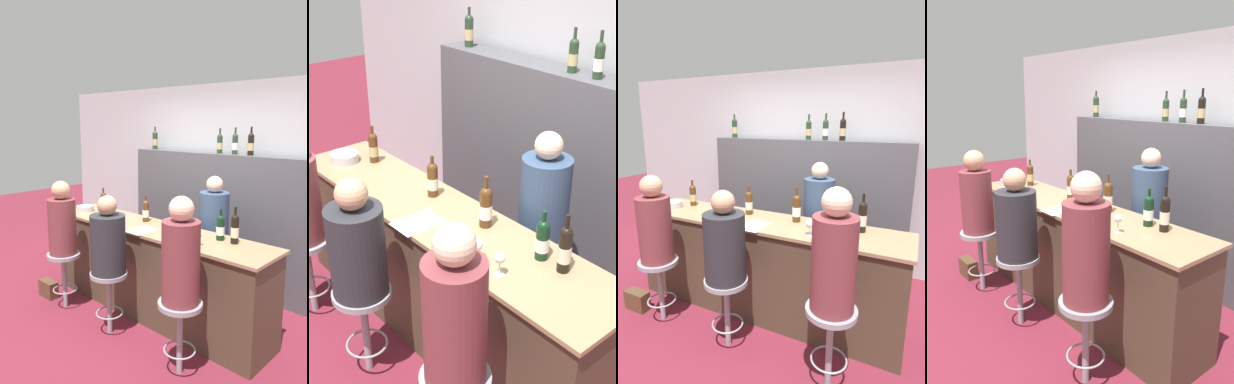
% 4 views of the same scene
% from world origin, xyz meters
% --- Properties ---
extents(ground_plane, '(16.00, 16.00, 0.00)m').
position_xyz_m(ground_plane, '(0.00, 0.00, 0.00)').
color(ground_plane, maroon).
extents(wall_back, '(6.40, 0.05, 2.60)m').
position_xyz_m(wall_back, '(0.00, 1.71, 1.30)').
color(wall_back, '#B2B2B7').
rests_on(wall_back, ground_plane).
extents(bar_counter, '(2.79, 0.60, 0.98)m').
position_xyz_m(bar_counter, '(0.00, 0.28, 0.49)').
color(bar_counter, '#473828').
rests_on(bar_counter, ground_plane).
extents(back_bar_cabinet, '(2.62, 0.28, 1.71)m').
position_xyz_m(back_bar_cabinet, '(0.00, 1.49, 0.85)').
color(back_bar_cabinet, '#4C4C51').
rests_on(back_bar_cabinet, ground_plane).
extents(wine_bottle_counter_0, '(0.07, 0.07, 0.30)m').
position_xyz_m(wine_bottle_counter_0, '(-0.97, 0.40, 1.11)').
color(wine_bottle_counter_0, '#4C2D14').
rests_on(wine_bottle_counter_0, bar_counter).
extents(wine_bottle_counter_1, '(0.08, 0.08, 0.30)m').
position_xyz_m(wine_bottle_counter_1, '(-0.22, 0.40, 1.11)').
color(wine_bottle_counter_1, '#4C2D14').
rests_on(wine_bottle_counter_1, bar_counter).
extents(wine_bottle_counter_2, '(0.08, 0.08, 0.34)m').
position_xyz_m(wine_bottle_counter_2, '(0.32, 0.40, 1.12)').
color(wine_bottle_counter_2, '#4C2D14').
rests_on(wine_bottle_counter_2, bar_counter).
extents(wine_bottle_counter_3, '(0.08, 0.08, 0.30)m').
position_xyz_m(wine_bottle_counter_3, '(0.78, 0.40, 1.11)').
color(wine_bottle_counter_3, black).
rests_on(wine_bottle_counter_3, bar_counter).
extents(wine_bottle_counter_4, '(0.07, 0.07, 0.35)m').
position_xyz_m(wine_bottle_counter_4, '(0.94, 0.40, 1.12)').
color(wine_bottle_counter_4, black).
rests_on(wine_bottle_counter_4, bar_counter).
extents(wine_bottle_backbar_0, '(0.08, 0.08, 0.33)m').
position_xyz_m(wine_bottle_backbar_0, '(-1.09, 1.49, 1.84)').
color(wine_bottle_backbar_0, '#233823').
rests_on(wine_bottle_backbar_0, back_bar_cabinet).
extents(wine_bottle_backbar_1, '(0.07, 0.07, 0.31)m').
position_xyz_m(wine_bottle_backbar_1, '(0.03, 1.49, 1.83)').
color(wine_bottle_backbar_1, '#233823').
rests_on(wine_bottle_backbar_1, back_bar_cabinet).
extents(wine_bottle_backbar_2, '(0.07, 0.07, 0.33)m').
position_xyz_m(wine_bottle_backbar_2, '(0.25, 1.49, 1.84)').
color(wine_bottle_backbar_2, '#233823').
rests_on(wine_bottle_backbar_2, back_bar_cabinet).
extents(wine_bottle_backbar_3, '(0.08, 0.08, 0.34)m').
position_xyz_m(wine_bottle_backbar_3, '(0.46, 1.49, 1.84)').
color(wine_bottle_backbar_3, black).
rests_on(wine_bottle_backbar_3, back_bar_cabinet).
extents(wine_glass_0, '(0.08, 0.08, 0.14)m').
position_xyz_m(wine_glass_0, '(0.56, 0.11, 1.09)').
color(wine_glass_0, silver).
rests_on(wine_glass_0, bar_counter).
extents(wine_glass_1, '(0.06, 0.06, 0.14)m').
position_xyz_m(wine_glass_1, '(0.74, 0.11, 1.09)').
color(wine_glass_1, silver).
rests_on(wine_glass_1, bar_counter).
extents(metal_bowl, '(0.22, 0.22, 0.07)m').
position_xyz_m(metal_bowl, '(-1.13, 0.23, 1.02)').
color(metal_bowl, '#B7B7BC').
rests_on(metal_bowl, bar_counter).
extents(tasting_menu, '(0.21, 0.30, 0.00)m').
position_xyz_m(tasting_menu, '(0.01, 0.10, 0.99)').
color(tasting_menu, white).
rests_on(tasting_menu, bar_counter).
extents(bar_stool_left, '(0.37, 0.37, 0.64)m').
position_xyz_m(bar_stool_left, '(-0.81, -0.31, 0.50)').
color(bar_stool_left, gray).
rests_on(bar_stool_left, ground_plane).
extents(guest_seated_left, '(0.31, 0.31, 0.83)m').
position_xyz_m(guest_seated_left, '(-0.81, -0.31, 1.00)').
color(guest_seated_left, brown).
rests_on(guest_seated_left, bar_stool_left).
extents(bar_stool_middle, '(0.37, 0.37, 0.64)m').
position_xyz_m(bar_stool_middle, '(-0.02, -0.31, 0.50)').
color(bar_stool_middle, gray).
rests_on(bar_stool_middle, ground_plane).
extents(guest_seated_middle, '(0.34, 0.34, 0.77)m').
position_xyz_m(guest_seated_middle, '(-0.02, -0.31, 0.97)').
color(guest_seated_middle, '#28282D').
rests_on(guest_seated_middle, bar_stool_middle).
extents(bar_stool_right, '(0.37, 0.37, 0.64)m').
position_xyz_m(bar_stool_right, '(0.88, -0.31, 0.50)').
color(bar_stool_right, gray).
rests_on(bar_stool_right, ground_plane).
extents(guest_seated_right, '(0.31, 0.31, 0.89)m').
position_xyz_m(guest_seated_right, '(0.88, -0.31, 1.03)').
color(guest_seated_right, brown).
rests_on(guest_seated_right, bar_stool_right).
extents(bartender, '(0.33, 0.33, 1.52)m').
position_xyz_m(bartender, '(0.39, 0.86, 0.70)').
color(bartender, '#334766').
rests_on(bartender, ground_plane).
extents(handbag, '(0.26, 0.12, 0.20)m').
position_xyz_m(handbag, '(-1.18, -0.31, 0.10)').
color(handbag, '#513823').
rests_on(handbag, ground_plane).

